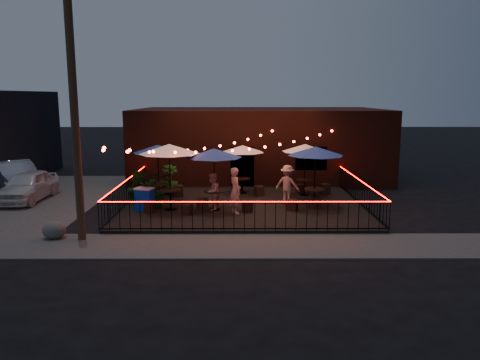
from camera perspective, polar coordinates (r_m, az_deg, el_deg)
The scene contains 37 objects.
ground at distance 18.18m, azimuth 0.46°, elevation -4.88°, with size 110.00×110.00×0.00m, color black.
patio at distance 20.10m, azimuth 0.39°, elevation -3.19°, with size 10.00×8.00×0.15m, color black.
sidewalk at distance 15.06m, azimuth 0.59°, elevation -8.02°, with size 18.00×2.50×0.05m, color #403D3B.
brick_building at distance 27.70m, azimuth 2.31°, elevation 4.54°, with size 14.00×8.00×4.00m.
utility_pole at distance 15.84m, azimuth -19.49°, elevation 6.98°, with size 0.26×0.26×8.00m, color #382717.
fence_front at distance 16.07m, azimuth 0.54°, elevation -4.46°, with size 10.00×0.04×1.04m.
fence_left at distance 20.54m, azimuth -13.70°, elevation -1.51°, with size 0.04×8.00×1.04m.
fence_right at distance 20.63m, azimuth 14.42°, elevation -1.49°, with size 0.04×8.00×1.04m.
festoon_lights at distance 19.39m, azimuth -2.58°, elevation 3.64°, with size 10.02×8.72×1.32m.
cafe_table_0 at distance 18.93m, azimuth -8.63°, elevation 3.65°, with size 2.76×2.76×2.69m.
cafe_table_1 at distance 21.15m, azimuth -10.00°, elevation 3.67°, with size 2.31×2.31×2.44m.
cafe_table_2 at distance 18.74m, azimuth -3.20°, elevation 3.20°, with size 2.57×2.57×2.52m.
cafe_table_3 at distance 22.08m, azimuth 0.31°, elevation 3.74°, with size 2.59×2.59×2.29m.
cafe_table_4 at distance 19.37m, azimuth 9.19°, elevation 3.40°, with size 2.49×2.49×2.55m.
cafe_table_5 at distance 21.80m, azimuth 7.96°, elevation 3.81°, with size 2.65×2.65×2.40m.
bistro_chair_0 at distance 19.04m, azimuth -10.90°, elevation -3.23°, with size 0.37×0.37×0.44m, color black.
bistro_chair_1 at distance 18.46m, azimuth -6.49°, elevation -3.59°, with size 0.34×0.34×0.40m, color black.
bistro_chair_2 at distance 22.14m, azimuth -9.94°, elevation -1.27°, with size 0.39×0.39×0.47m, color black.
bistro_chair_3 at distance 21.81m, azimuth -7.53°, elevation -1.33°, with size 0.43×0.43×0.51m, color black.
bistro_chair_4 at distance 18.97m, azimuth -4.62°, elevation -3.01°, with size 0.43×0.43×0.51m, color black.
bistro_chair_5 at distance 18.73m, azimuth 0.92°, elevation -3.27°, with size 0.37×0.37×0.44m, color black.
bistro_chair_6 at distance 22.35m, azimuth -0.35°, elevation -1.06°, with size 0.36×0.36×0.43m, color black.
bistro_chair_7 at distance 21.79m, azimuth 2.32°, elevation -1.33°, with size 0.38×0.38×0.46m, color black.
bistro_chair_8 at distance 19.12m, azimuth 6.41°, elevation -3.03°, with size 0.38×0.38×0.45m, color black.
bistro_chair_9 at distance 19.63m, azimuth 9.13°, elevation -2.70°, with size 0.41×0.41×0.48m, color black.
bistro_chair_10 at distance 22.63m, azimuth 7.34°, elevation -1.04°, with size 0.34×0.34×0.40m, color black.
bistro_chair_11 at distance 22.49m, azimuth 10.26°, elevation -1.08°, with size 0.41×0.41×0.49m, color black.
patron_a at distance 18.38m, azimuth -0.58°, elevation -1.29°, with size 0.67×0.44×1.84m, color #D4B490.
patron_b at distance 18.96m, azimuth -3.37°, elevation -1.42°, with size 0.74×0.58×1.53m, color tan.
patron_c at distance 20.27m, azimuth 5.79°, elevation -0.51°, with size 1.07×0.61×1.66m, color tan.
potted_shrub_a at distance 19.78m, azimuth -10.29°, elevation -1.18°, with size 1.32×1.15×1.47m, color #12350C.
potted_shrub_b at distance 20.67m, azimuth -12.47°, elevation -0.76°, with size 0.81×0.65×1.47m, color #193A11.
potted_shrub_c at distance 22.39m, azimuth -8.55°, elevation 0.08°, with size 0.77×0.77×1.37m, color #173D12.
cooler at distance 19.29m, azimuth -11.55°, elevation -2.29°, with size 0.83×0.69×0.94m.
boulder at distance 16.85m, azimuth -21.70°, elevation -5.70°, with size 0.83×0.71×0.65m, color #454540.
car_white at distance 23.43m, azimuth -24.47°, elevation -0.64°, with size 1.64×4.08×1.39m, color silver.
car_silver at distance 25.81m, azimuth -25.76°, elevation 0.38°, with size 1.65×4.72×1.56m, color gray.
Camera 1 is at (-0.20, -17.55, 4.74)m, focal length 35.00 mm.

